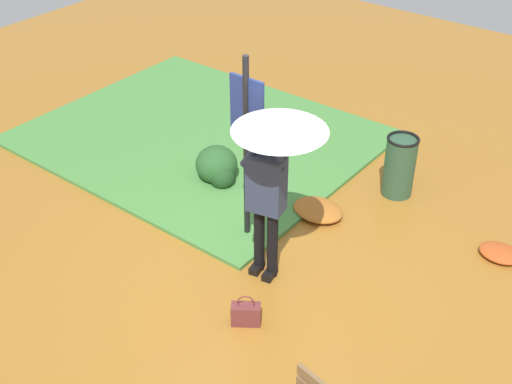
% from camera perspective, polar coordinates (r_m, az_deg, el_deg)
% --- Properties ---
extents(ground_plane, '(18.00, 18.00, 0.00)m').
position_cam_1_polar(ground_plane, '(7.52, 0.14, -7.12)').
color(ground_plane, '#9E6623').
extents(grass_verge, '(4.80, 4.00, 0.05)m').
position_cam_1_polar(grass_verge, '(10.11, -4.84, 4.73)').
color(grass_verge, '#47843D').
rests_on(grass_verge, ground_plane).
extents(person_with_umbrella, '(0.96, 0.96, 2.04)m').
position_cam_1_polar(person_with_umbrella, '(6.63, 1.52, 3.19)').
color(person_with_umbrella, black).
rests_on(person_with_umbrella, ground_plane).
extents(info_sign_post, '(0.44, 0.07, 2.30)m').
position_cam_1_polar(info_sign_post, '(7.32, -0.79, 5.39)').
color(info_sign_post, black).
rests_on(info_sign_post, ground_plane).
extents(handbag, '(0.33, 0.29, 0.37)m').
position_cam_1_polar(handbag, '(6.90, -0.87, -10.34)').
color(handbag, brown).
rests_on(handbag, ground_plane).
extents(trash_bin, '(0.42, 0.42, 0.83)m').
position_cam_1_polar(trash_bin, '(8.80, 12.14, 2.19)').
color(trash_bin, '#2D5138').
rests_on(trash_bin, ground_plane).
extents(shrub_cluster, '(0.62, 0.56, 0.51)m').
position_cam_1_polar(shrub_cluster, '(8.95, -3.29, 2.16)').
color(shrub_cluster, '#285628').
rests_on(shrub_cluster, ground_plane).
extents(leaf_pile_near_person, '(0.49, 0.39, 0.11)m').
position_cam_1_polar(leaf_pile_near_person, '(8.24, 20.09, -4.90)').
color(leaf_pile_near_person, '#B74C1E').
rests_on(leaf_pile_near_person, ground_plane).
extents(leaf_pile_by_bench, '(0.66, 0.52, 0.14)m').
position_cam_1_polar(leaf_pile_by_bench, '(8.43, 5.31, -1.52)').
color(leaf_pile_by_bench, '#A86023').
rests_on(leaf_pile_by_bench, ground_plane).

